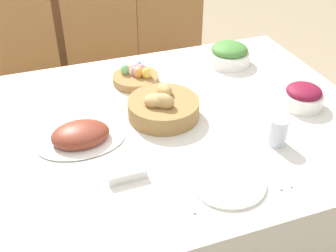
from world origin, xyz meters
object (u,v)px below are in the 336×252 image
at_px(chair_far_left, 24,86).
at_px(butter_dish, 125,171).
at_px(sideboard, 63,22).
at_px(bread_basket, 163,107).
at_px(beet_salad_bowl, 303,96).
at_px(fork, 185,194).
at_px(egg_basket, 136,76).
at_px(spoon, 276,171).
at_px(chair_far_right, 177,61).
at_px(dinner_plate, 228,182).
at_px(drinking_cup, 278,132).
at_px(green_salad_bowl, 229,54).
at_px(knife, 268,173).
at_px(ham_platter, 81,136).
at_px(chair_far_center, 107,73).

xyz_separation_m(chair_far_left, butter_dish, (0.27, -1.19, 0.27)).
relative_size(sideboard, bread_basket, 4.48).
xyz_separation_m(beet_salad_bowl, fork, (-0.61, -0.31, -0.04)).
xyz_separation_m(egg_basket, spoon, (0.26, -0.71, -0.02)).
bearing_deg(chair_far_right, chair_far_left, 178.83).
bearing_deg(dinner_plate, chair_far_right, 75.67).
distance_m(beet_salad_bowl, drinking_cup, 0.29).
distance_m(chair_far_right, fork, 1.44).
bearing_deg(chair_far_left, green_salad_bowl, -28.18).
distance_m(bread_basket, knife, 0.47).
xyz_separation_m(beet_salad_bowl, spoon, (-0.30, -0.31, -0.04)).
distance_m(sideboard, fork, 2.39).
relative_size(ham_platter, butter_dish, 2.52).
distance_m(ham_platter, beet_salad_bowl, 0.86).
xyz_separation_m(beet_salad_bowl, green_salad_bowl, (-0.10, 0.43, 0.00)).
xyz_separation_m(chair_far_center, egg_basket, (0.01, -0.62, 0.29)).
relative_size(bread_basket, beet_salad_bowl, 1.67).
xyz_separation_m(ham_platter, spoon, (0.56, -0.37, -0.02)).
distance_m(chair_far_center, ham_platter, 1.05).
bearing_deg(fork, drinking_cup, 20.15).
bearing_deg(egg_basket, green_salad_bowl, 4.00).
relative_size(chair_far_left, butter_dish, 7.78).
relative_size(beet_salad_bowl, fork, 0.99).
height_order(sideboard, green_salad_bowl, sideboard).
xyz_separation_m(chair_far_right, sideboard, (-0.55, 1.03, -0.06)).
bearing_deg(bread_basket, egg_basket, 94.04).
distance_m(beet_salad_bowl, butter_dish, 0.78).
bearing_deg(fork, bread_basket, 81.61).
bearing_deg(sideboard, beet_salad_bowl, -71.55).
height_order(chair_far_right, fork, chair_far_right).
height_order(knife, drinking_cup, drinking_cup).
distance_m(bread_basket, butter_dish, 0.35).
relative_size(ham_platter, beet_salad_bowl, 1.93).
relative_size(chair_far_center, chair_far_right, 1.00).
bearing_deg(fork, spoon, 1.82).
xyz_separation_m(chair_far_center, beet_salad_bowl, (0.57, -1.02, 0.30)).
relative_size(chair_far_center, egg_basket, 4.88).
relative_size(bread_basket, spoon, 1.65).
xyz_separation_m(chair_far_left, spoon, (0.73, -1.33, 0.26)).
relative_size(chair_far_right, fork, 5.88).
height_order(egg_basket, dinner_plate, egg_basket).
bearing_deg(egg_basket, butter_dish, -109.54).
xyz_separation_m(sideboard, drinking_cup, (0.46, -2.24, 0.36)).
distance_m(sideboard, egg_basket, 1.69).
distance_m(chair_far_left, sideboard, 1.09).
distance_m(bread_basket, spoon, 0.48).
bearing_deg(butter_dish, green_salad_bowl, 42.32).
height_order(sideboard, butter_dish, sideboard).
xyz_separation_m(bread_basket, drinking_cup, (0.31, -0.29, 0.01)).
height_order(knife, spoon, same).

